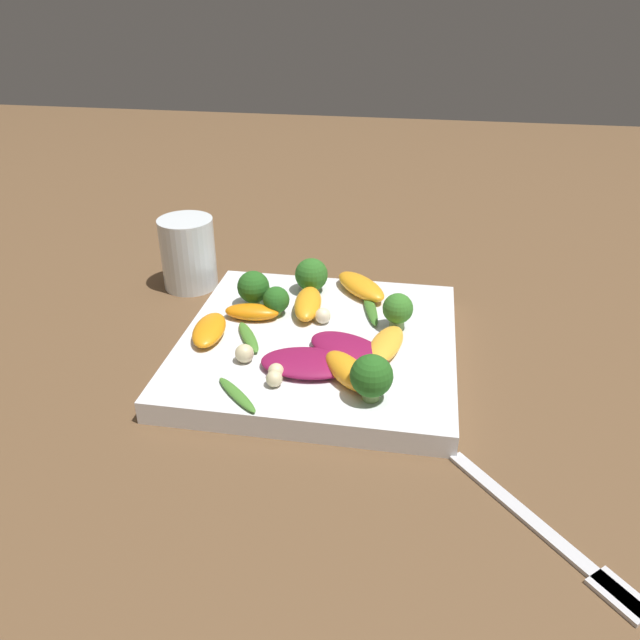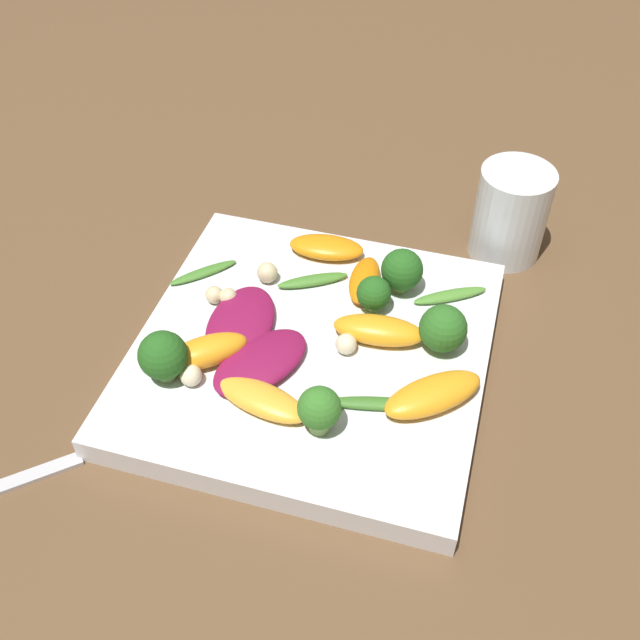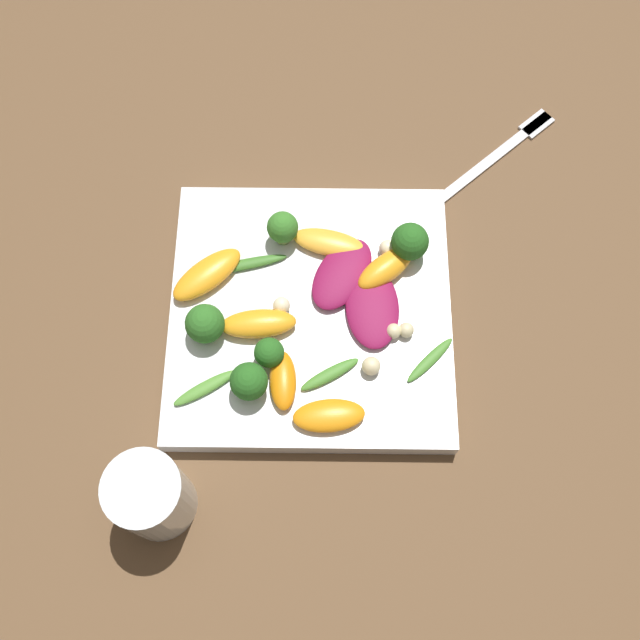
{
  "view_description": "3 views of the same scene",
  "coord_description": "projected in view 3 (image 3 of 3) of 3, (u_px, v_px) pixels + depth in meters",
  "views": [
    {
      "loc": [
        0.54,
        0.09,
        0.35
      ],
      "look_at": [
        0.01,
        0.0,
        0.04
      ],
      "focal_mm": 35.0,
      "sensor_mm": 36.0,
      "label": 1
    },
    {
      "loc": [
        -0.12,
        0.39,
        0.46
      ],
      "look_at": [
        -0.0,
        -0.01,
        0.04
      ],
      "focal_mm": 42.0,
      "sensor_mm": 36.0,
      "label": 2
    },
    {
      "loc": [
        0.01,
        -0.29,
        0.7
      ],
      "look_at": [
        0.01,
        -0.02,
        0.03
      ],
      "focal_mm": 42.0,
      "sensor_mm": 36.0,
      "label": 3
    }
  ],
  "objects": [
    {
      "name": "macadamia_nut_0",
      "position": [
        282.0,
        303.0,
        0.73
      ],
      "size": [
        0.02,
        0.02,
        0.02
      ],
      "color": "beige",
      "rests_on": "plate"
    },
    {
      "name": "drinking_glass",
      "position": [
        151.0,
        496.0,
        0.64
      ],
      "size": [
        0.07,
        0.07,
        0.09
      ],
      "color": "white",
      "rests_on": "ground_plane"
    },
    {
      "name": "macadamia_nut_3",
      "position": [
        394.0,
        331.0,
        0.72
      ],
      "size": [
        0.01,
        0.01,
        0.01
      ],
      "color": "beige",
      "rests_on": "plate"
    },
    {
      "name": "arugula_sprig_1",
      "position": [
        330.0,
        374.0,
        0.7
      ],
      "size": [
        0.06,
        0.04,
        0.01
      ],
      "color": "#47842D",
      "rests_on": "plate"
    },
    {
      "name": "arugula_sprig_3",
      "position": [
        430.0,
        360.0,
        0.71
      ],
      "size": [
        0.05,
        0.05,
        0.01
      ],
      "color": "#47842D",
      "rests_on": "plate"
    },
    {
      "name": "radicchio_leaf_0",
      "position": [
        342.0,
        274.0,
        0.74
      ],
      "size": [
        0.08,
        0.1,
        0.01
      ],
      "color": "maroon",
      "rests_on": "plate"
    },
    {
      "name": "orange_segment_4",
      "position": [
        329.0,
        416.0,
        0.68
      ],
      "size": [
        0.07,
        0.04,
        0.02
      ],
      "color": "orange",
      "rests_on": "plate"
    },
    {
      "name": "orange_segment_5",
      "position": [
        329.0,
        243.0,
        0.75
      ],
      "size": [
        0.08,
        0.04,
        0.01
      ],
      "color": "#FCAD33",
      "rests_on": "plate"
    },
    {
      "name": "orange_segment_2",
      "position": [
        258.0,
        324.0,
        0.72
      ],
      "size": [
        0.08,
        0.04,
        0.02
      ],
      "color": "orange",
      "rests_on": "plate"
    },
    {
      "name": "broccoli_floret_4",
      "position": [
        283.0,
        228.0,
        0.74
      ],
      "size": [
        0.03,
        0.03,
        0.04
      ],
      "color": "#84AD5B",
      "rests_on": "plate"
    },
    {
      "name": "broccoli_floret_2",
      "position": [
        269.0,
        353.0,
        0.7
      ],
      "size": [
        0.03,
        0.03,
        0.03
      ],
      "color": "#84AD5B",
      "rests_on": "plate"
    },
    {
      "name": "broccoli_floret_1",
      "position": [
        410.0,
        242.0,
        0.73
      ],
      "size": [
        0.04,
        0.04,
        0.04
      ],
      "color": "#84AD5B",
      "rests_on": "plate"
    },
    {
      "name": "arugula_sprig_0",
      "position": [
        246.0,
        264.0,
        0.75
      ],
      "size": [
        0.08,
        0.03,
        0.01
      ],
      "color": "#3D7528",
      "rests_on": "plate"
    },
    {
      "name": "orange_segment_0",
      "position": [
        207.0,
        274.0,
        0.74
      ],
      "size": [
        0.08,
        0.08,
        0.02
      ],
      "color": "orange",
      "rests_on": "plate"
    },
    {
      "name": "orange_segment_1",
      "position": [
        385.0,
        268.0,
        0.74
      ],
      "size": [
        0.07,
        0.06,
        0.02
      ],
      "color": "orange",
      "rests_on": "plate"
    },
    {
      "name": "arugula_sprig_2",
      "position": [
        205.0,
        388.0,
        0.7
      ],
      "size": [
        0.06,
        0.04,
        0.01
      ],
      "color": "#518E33",
      "rests_on": "plate"
    },
    {
      "name": "macadamia_nut_2",
      "position": [
        387.0,
        248.0,
        0.75
      ],
      "size": [
        0.02,
        0.02,
        0.02
      ],
      "color": "beige",
      "rests_on": "plate"
    },
    {
      "name": "ground_plane",
      "position": [
        311.0,
        318.0,
        0.75
      ],
      "size": [
        2.4,
        2.4,
        0.0
      ],
      "primitive_type": "plane",
      "color": "brown"
    },
    {
      "name": "broccoli_floret_0",
      "position": [
        205.0,
        324.0,
        0.7
      ],
      "size": [
        0.04,
        0.04,
        0.04
      ],
      "color": "#7A9E51",
      "rests_on": "plate"
    },
    {
      "name": "macadamia_nut_4",
      "position": [
        371.0,
        366.0,
        0.7
      ],
      "size": [
        0.02,
        0.02,
        0.02
      ],
      "color": "beige",
      "rests_on": "plate"
    },
    {
      "name": "orange_segment_3",
      "position": [
        283.0,
        380.0,
        0.7
      ],
      "size": [
        0.03,
        0.06,
        0.02
      ],
      "color": "orange",
      "rests_on": "plate"
    },
    {
      "name": "fork",
      "position": [
        507.0,
        146.0,
        0.83
      ],
      "size": [
        0.14,
        0.13,
        0.01
      ],
      "color": "silver",
      "rests_on": "ground_plane"
    },
    {
      "name": "broccoli_floret_3",
      "position": [
        249.0,
        382.0,
        0.68
      ],
      "size": [
        0.04,
        0.04,
        0.04
      ],
      "color": "#7A9E51",
      "rests_on": "plate"
    },
    {
      "name": "plate",
      "position": [
        311.0,
        313.0,
        0.74
      ],
      "size": [
        0.28,
        0.28,
        0.02
      ],
      "color": "white",
      "rests_on": "ground_plane"
    },
    {
      "name": "macadamia_nut_1",
      "position": [
        406.0,
        330.0,
        0.72
      ],
      "size": [
        0.02,
        0.02,
        0.02
      ],
      "color": "beige",
      "rests_on": "plate"
    },
    {
      "name": "radicchio_leaf_1",
      "position": [
        372.0,
        308.0,
        0.73
      ],
      "size": [
        0.06,
        0.09,
        0.01
      ],
      "color": "maroon",
      "rests_on": "plate"
    }
  ]
}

